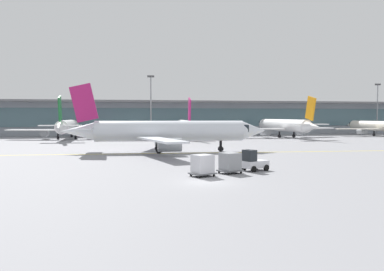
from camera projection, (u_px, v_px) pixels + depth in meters
ground_plane at (206, 182)px, 32.69m from camera, size 400.00×400.00×0.00m
taxiway_centreline_stripe at (172, 153)px, 57.56m from camera, size 109.86×6.34×0.01m
terminal_concourse at (143, 117)px, 114.08m from camera, size 210.28×11.00×9.60m
gate_airplane_2 at (67, 127)px, 92.38m from camera, size 26.82×28.74×9.55m
gate_airplane_3 at (185, 126)px, 97.94m from camera, size 26.31×28.36×9.39m
gate_airplane_4 at (284, 126)px, 99.37m from camera, size 27.37×29.58×9.79m
gate_airplane_5 at (377, 126)px, 106.79m from camera, size 24.30×26.17×8.67m
taxiing_regional_jet at (167, 132)px, 59.33m from camera, size 30.57×28.39×10.13m
baggage_tug at (253, 162)px, 39.21m from camera, size 2.95×2.43×2.10m
cargo_dolly_lead at (230, 162)px, 37.48m from camera, size 2.58×2.33×1.94m
cargo_dolly_trailing at (203, 165)px, 35.63m from camera, size 2.58×2.33×1.94m
apron_light_mast_1 at (151, 103)px, 104.91m from camera, size 1.80×0.36×15.92m
apron_light_mast_2 at (377, 106)px, 120.18m from camera, size 1.80×0.36×15.01m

